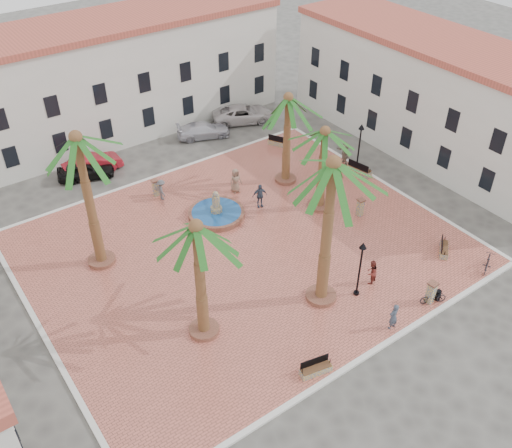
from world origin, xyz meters
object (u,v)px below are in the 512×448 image
object	(u,v)px
lamppost_s	(361,260)
pedestrian_east	(345,153)
cyclist_a	(394,316)
pedestrian_north	(162,190)
pedestrian_fountain_a	(235,181)
bollard_e	(360,207)
pedestrian_fountain_b	(260,196)
bench_s	(316,369)
litter_bin	(438,295)
palm_sw	(197,241)
palm_ne	(288,108)
fountain	(216,213)
bench_se	(444,249)
bicycle_b	(488,263)
palm_s	(332,180)
palm_e	(324,142)
car_black	(86,170)
palm_nw	(79,152)
lamppost_e	(360,140)
car_white	(243,114)
car_red	(92,164)
bench_ne	(279,143)
car_silver	(203,130)
cyclist_b	(372,272)
bicycle_a	(433,297)
bollard_se	(431,292)
bollard_n	(155,188)
bench_e	(359,170)

from	to	relation	value
lamppost_s	pedestrian_east	world-z (taller)	lamppost_s
cyclist_a	pedestrian_north	bearing A→B (deg)	-76.84
pedestrian_fountain_a	pedestrian_east	xyz separation A→B (m)	(9.18, -1.65, -0.00)
bollard_e	pedestrian_fountain_b	size ratio (longest dim) A/B	0.73
bench_s	litter_bin	xyz separation A→B (m)	(9.11, -0.08, 0.08)
palm_sw	palm_ne	world-z (taller)	palm_sw
fountain	bench_se	world-z (taller)	fountain
palm_ne	bench_s	xyz separation A→B (m)	(-9.83, -15.10, -5.65)
fountain	bicycle_b	world-z (taller)	fountain
palm_sw	pedestrian_fountain_a	bearing A→B (deg)	48.92
palm_s	palm_e	world-z (taller)	palm_s
car_black	palm_ne	bearing A→B (deg)	-108.79
bench_s	palm_nw	bearing A→B (deg)	122.12
palm_nw	pedestrian_fountain_b	size ratio (longest dim) A/B	5.02
lamppost_e	pedestrian_north	xyz separation A→B (m)	(-14.00, 5.35, -1.94)
lamppost_s	litter_bin	bearing A→B (deg)	-41.26
palm_s	bicycle_b	world-z (taller)	palm_s
bench_se	bicycle_b	xyz separation A→B (m)	(0.79, -2.62, 0.30)
bench_se	cyclist_a	size ratio (longest dim) A/B	0.92
fountain	pedestrian_fountain_b	world-z (taller)	fountain
bench_s	pedestrian_east	world-z (taller)	pedestrian_east
pedestrian_east	car_white	bearing A→B (deg)	-155.28
pedestrian_north	car_white	bearing A→B (deg)	-48.98
palm_sw	pedestrian_fountain_a	world-z (taller)	palm_sw
car_red	bench_ne	bearing A→B (deg)	-108.31
bench_se	car_black	xyz separation A→B (m)	(-15.00, 21.80, 0.32)
palm_e	car_silver	xyz separation A→B (m)	(-1.13, 13.81, -4.63)
palm_nw	pedestrian_north	world-z (taller)	palm_nw
bicycle_b	car_red	distance (m)	29.12
palm_e	pedestrian_fountain_b	size ratio (longest dim) A/B	3.48
bench_se	car_silver	size ratio (longest dim) A/B	0.35
bollard_e	cyclist_b	bearing A→B (deg)	-128.42
palm_nw	lamppost_e	xyz separation A→B (m)	(20.37, -1.39, -5.06)
lamppost_e	pedestrian_fountain_a	world-z (taller)	lamppost_e
palm_ne	pedestrian_north	xyz separation A→B (m)	(-8.75, 3.17, -5.11)
palm_e	bicycle_a	world-z (taller)	palm_e
bicycle_a	pedestrian_north	world-z (taller)	pedestrian_north
fountain	cyclist_a	size ratio (longest dim) A/B	2.27
fountain	palm_e	xyz separation A→B (m)	(6.49, -3.29, 4.86)
cyclist_b	pedestrian_east	distance (m)	13.76
bollard_se	lamppost_s	bearing A→B (deg)	135.44
palm_e	bench_se	size ratio (longest dim) A/B	4.03
cyclist_b	car_silver	xyz separation A→B (m)	(1.50, 21.55, -0.30)
bicycle_b	fountain	bearing A→B (deg)	7.92
palm_e	bollard_n	bearing A→B (deg)	137.50
lamppost_s	car_red	bearing A→B (deg)	107.85
bench_se	bicycle_a	xyz separation A→B (m)	(-4.13, -2.62, 0.17)
lamppost_e	bench_ne	bearing A→B (deg)	109.73
car_black	bench_se	bearing A→B (deg)	-126.70
bench_e	litter_bin	world-z (taller)	bench_e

